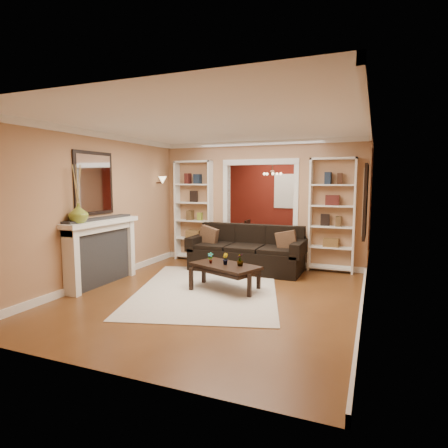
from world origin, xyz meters
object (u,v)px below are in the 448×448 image
at_px(sofa, 246,248).
at_px(bookshelf_right, 332,215).
at_px(bookshelf_left, 194,211).
at_px(dining_table, 271,240).
at_px(coffee_table, 225,277).
at_px(fireplace, 103,252).

xyz_separation_m(sofa, bookshelf_right, (1.62, 0.58, 0.69)).
bearing_deg(bookshelf_left, dining_table, 49.94).
distance_m(coffee_table, bookshelf_right, 2.69).
bearing_deg(bookshelf_left, fireplace, -102.05).
relative_size(coffee_table, dining_table, 0.69).
height_order(bookshelf_left, fireplace, bookshelf_left).
relative_size(coffee_table, bookshelf_right, 0.50).
bearing_deg(bookshelf_right, bookshelf_left, 180.00).
relative_size(sofa, coffee_table, 2.05).
bearing_deg(sofa, dining_table, 91.70).
relative_size(sofa, bookshelf_left, 1.02).
bearing_deg(dining_table, bookshelf_left, 139.94).
height_order(bookshelf_left, bookshelf_right, same).
bearing_deg(coffee_table, sofa, 115.90).
height_order(sofa, bookshelf_left, bookshelf_left).
bearing_deg(fireplace, bookshelf_right, 34.80).
distance_m(sofa, bookshelf_left, 1.73).
distance_m(sofa, fireplace, 2.81).
height_order(fireplace, dining_table, fireplace).
xyz_separation_m(bookshelf_left, bookshelf_right, (3.10, 0.00, 0.00)).
height_order(bookshelf_right, dining_table, bookshelf_right).
bearing_deg(bookshelf_left, coffee_table, -51.84).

